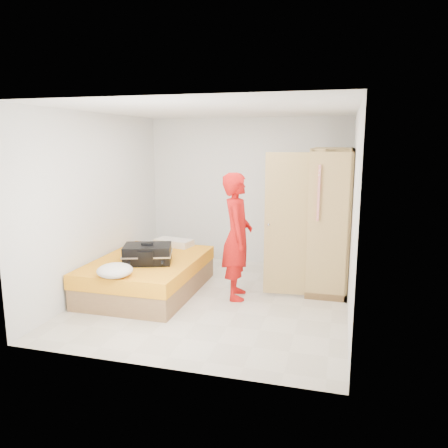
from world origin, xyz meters
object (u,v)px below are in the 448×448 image
(wardrobe, at_px, (326,223))
(round_cushion, at_px, (115,270))
(bed, at_px, (148,275))
(person, at_px, (237,236))
(suitcase, at_px, (148,254))

(wardrobe, height_order, round_cushion, wardrobe)
(bed, bearing_deg, person, 5.60)
(bed, xyz_separation_m, wardrobe, (2.50, 0.85, 0.75))
(suitcase, bearing_deg, bed, 96.84)
(person, relative_size, round_cushion, 3.91)
(person, bearing_deg, bed, 83.00)
(bed, bearing_deg, round_cushion, -91.85)
(bed, xyz_separation_m, round_cushion, (-0.03, -0.90, 0.33))
(suitcase, distance_m, round_cushion, 0.72)
(wardrobe, height_order, person, wardrobe)
(person, relative_size, suitcase, 2.25)
(bed, relative_size, person, 1.14)
(wardrobe, distance_m, person, 1.39)
(person, bearing_deg, round_cushion, 114.84)
(bed, height_order, person, person)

